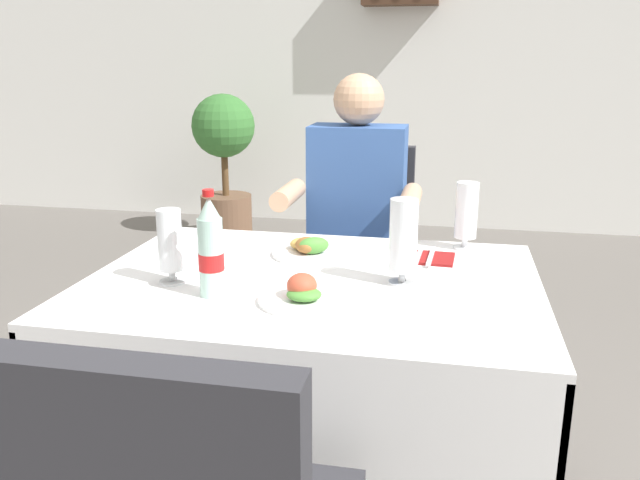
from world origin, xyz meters
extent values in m
cube|color=white|center=(0.00, 3.79, 1.36)|extent=(11.00, 0.12, 2.71)
cube|color=white|center=(-0.13, 0.20, 0.72)|extent=(1.21, 0.89, 0.02)
cube|color=white|center=(-0.13, -0.24, 0.55)|extent=(1.21, 0.02, 0.32)
cube|color=white|center=(-0.13, 0.63, 0.55)|extent=(1.21, 0.02, 0.32)
cube|color=white|center=(-0.72, 0.20, 0.55)|extent=(0.02, 0.89, 0.32)
cube|color=white|center=(0.47, 0.20, 0.55)|extent=(0.02, 0.89, 0.32)
cube|color=#472D1E|center=(-0.67, -0.19, 0.36)|extent=(0.07, 0.07, 0.71)
cube|color=#472D1E|center=(-0.67, 0.58, 0.36)|extent=(0.07, 0.07, 0.71)
cube|color=#472D1E|center=(0.42, 0.58, 0.36)|extent=(0.07, 0.07, 0.71)
cube|color=#2D2D33|center=(-0.13, 0.94, 0.49)|extent=(0.44, 0.44, 0.08)
cube|color=#2D2D33|center=(-0.13, 1.19, 0.75)|extent=(0.42, 0.06, 0.44)
cube|color=black|center=(-0.30, 0.77, 0.23)|extent=(0.04, 0.04, 0.45)
cube|color=black|center=(0.04, 0.77, 0.23)|extent=(0.04, 0.04, 0.45)
cube|color=black|center=(-0.30, 1.11, 0.23)|extent=(0.04, 0.04, 0.45)
cube|color=black|center=(0.04, 1.11, 0.23)|extent=(0.04, 0.04, 0.45)
cylinder|color=#282D42|center=(-0.20, 0.74, 0.23)|extent=(0.10, 0.10, 0.45)
cylinder|color=#282D42|center=(-0.04, 0.74, 0.23)|extent=(0.10, 0.10, 0.45)
cube|color=#282D42|center=(-0.12, 0.90, 0.51)|extent=(0.34, 0.36, 0.12)
cube|color=#385B9E|center=(-0.12, 0.98, 0.82)|extent=(0.36, 0.20, 0.50)
sphere|color=tan|center=(-0.12, 0.98, 1.17)|extent=(0.19, 0.19, 0.19)
cylinder|color=tan|center=(-0.33, 0.75, 0.85)|extent=(0.07, 0.26, 0.07)
cylinder|color=tan|center=(0.10, 0.75, 0.85)|extent=(0.07, 0.26, 0.07)
cylinder|color=white|center=(-0.11, 0.02, 0.74)|extent=(0.22, 0.22, 0.01)
ellipsoid|color=#4C8E38|center=(-0.10, 0.00, 0.76)|extent=(0.10, 0.09, 0.03)
ellipsoid|color=#C14C33|center=(-0.11, 0.02, 0.78)|extent=(0.08, 0.08, 0.06)
cylinder|color=white|center=(-0.17, 0.41, 0.74)|extent=(0.24, 0.24, 0.01)
ellipsoid|color=#99602D|center=(-0.19, 0.39, 0.77)|extent=(0.09, 0.10, 0.05)
ellipsoid|color=gold|center=(-0.21, 0.42, 0.76)|extent=(0.10, 0.10, 0.03)
ellipsoid|color=#4C8E38|center=(-0.16, 0.38, 0.77)|extent=(0.11, 0.09, 0.05)
cylinder|color=white|center=(-0.48, 0.09, 0.74)|extent=(0.07, 0.07, 0.01)
cylinder|color=white|center=(-0.48, 0.09, 0.76)|extent=(0.02, 0.02, 0.03)
cylinder|color=white|center=(-0.48, 0.09, 0.85)|extent=(0.06, 0.06, 0.16)
cylinder|color=#C68928|center=(-0.48, 0.09, 0.82)|extent=(0.06, 0.06, 0.09)
cylinder|color=white|center=(0.11, 0.20, 0.74)|extent=(0.07, 0.07, 0.01)
cylinder|color=white|center=(0.11, 0.20, 0.76)|extent=(0.02, 0.02, 0.03)
cylinder|color=white|center=(0.11, 0.20, 0.87)|extent=(0.07, 0.07, 0.19)
cylinder|color=gold|center=(0.11, 0.20, 0.82)|extent=(0.07, 0.07, 0.09)
cylinder|color=white|center=(0.28, 0.57, 0.74)|extent=(0.07, 0.07, 0.01)
cylinder|color=white|center=(0.28, 0.57, 0.76)|extent=(0.02, 0.02, 0.03)
cylinder|color=white|center=(0.28, 0.57, 0.86)|extent=(0.07, 0.07, 0.17)
cylinder|color=black|center=(0.28, 0.57, 0.84)|extent=(0.06, 0.06, 0.13)
cylinder|color=silver|center=(-0.34, 0.02, 0.83)|extent=(0.06, 0.06, 0.20)
cylinder|color=red|center=(-0.34, 0.02, 0.82)|extent=(0.06, 0.06, 0.04)
cone|color=silver|center=(-0.34, 0.02, 0.96)|extent=(0.06, 0.06, 0.05)
cylinder|color=red|center=(-0.34, 0.02, 1.00)|extent=(0.03, 0.03, 0.02)
cube|color=maroon|center=(0.16, 0.43, 0.74)|extent=(0.18, 0.14, 0.01)
cube|color=silver|center=(0.15, 0.43, 0.75)|extent=(0.02, 0.19, 0.01)
cube|color=silver|center=(0.18, 0.43, 0.75)|extent=(0.02, 0.19, 0.01)
cylinder|color=brown|center=(-1.42, 3.09, 0.16)|extent=(0.38, 0.38, 0.32)
cylinder|color=brown|center=(-1.42, 3.09, 0.49)|extent=(0.05, 0.05, 0.33)
sphere|color=#387533|center=(-1.42, 3.09, 0.84)|extent=(0.46, 0.46, 0.46)
camera|label=1|loc=(0.23, -1.42, 1.31)|focal=36.06mm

